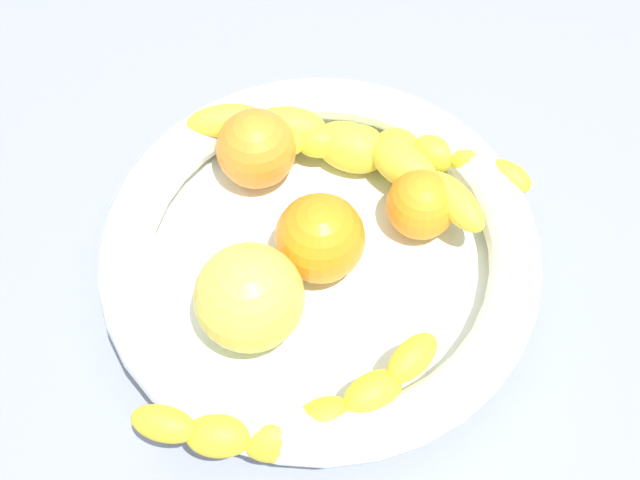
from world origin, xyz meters
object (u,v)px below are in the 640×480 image
(orange_mid_right, at_px, (421,205))
(fruit_bowl, at_px, (320,255))
(orange_front, at_px, (323,238))
(orange_mid_left, at_px, (256,149))
(banana_draped_right, at_px, (396,152))
(banana_arching_top, at_px, (345,150))
(apple_yellow, at_px, (251,299))
(banana_draped_left, at_px, (297,416))

(orange_mid_right, bearing_deg, fruit_bowl, -22.69)
(orange_front, xyz_separation_m, orange_mid_left, (-0.02, -0.09, -0.00))
(banana_draped_right, relative_size, orange_mid_left, 2.96)
(banana_arching_top, xyz_separation_m, apple_yellow, (0.14, 0.04, 0.01))
(banana_draped_left, relative_size, apple_yellow, 2.39)
(orange_mid_right, distance_m, apple_yellow, 0.15)
(banana_arching_top, relative_size, orange_mid_left, 3.83)
(banana_draped_left, bearing_deg, orange_mid_left, -127.41)
(fruit_bowl, relative_size, banana_draped_left, 1.77)
(banana_draped_right, height_order, orange_mid_right, orange_mid_right)
(banana_arching_top, bearing_deg, orange_mid_right, 91.51)
(banana_draped_left, xyz_separation_m, apple_yellow, (-0.03, -0.08, 0.01))
(banana_arching_top, bearing_deg, fruit_bowl, 30.22)
(orange_front, bearing_deg, orange_mid_right, 157.93)
(orange_mid_right, bearing_deg, orange_front, -22.07)
(orange_mid_right, bearing_deg, banana_draped_left, 14.56)
(banana_draped_right, bearing_deg, banana_arching_top, -42.24)
(banana_arching_top, height_order, apple_yellow, apple_yellow)
(apple_yellow, bearing_deg, orange_front, -179.79)
(orange_front, relative_size, orange_mid_left, 1.05)
(fruit_bowl, height_order, banana_draped_right, banana_draped_right)
(banana_draped_left, relative_size, banana_arching_top, 0.76)
(orange_front, relative_size, orange_mid_right, 1.24)
(apple_yellow, bearing_deg, orange_mid_right, 168.35)
(banana_draped_right, bearing_deg, orange_mid_right, 60.21)
(banana_arching_top, distance_m, apple_yellow, 0.15)
(orange_mid_left, bearing_deg, fruit_bowl, 74.24)
(banana_draped_right, bearing_deg, orange_front, 9.90)
(banana_arching_top, bearing_deg, banana_draped_right, 137.76)
(fruit_bowl, distance_m, banana_arching_top, 0.09)
(banana_draped_right, relative_size, orange_mid_right, 3.50)
(orange_mid_left, bearing_deg, orange_mid_right, 111.96)
(banana_draped_left, height_order, banana_draped_right, banana_draped_left)
(banana_draped_right, distance_m, orange_front, 0.10)
(orange_front, distance_m, orange_mid_right, 0.08)
(orange_front, bearing_deg, fruit_bowl, -47.89)
(banana_draped_right, distance_m, banana_arching_top, 0.04)
(fruit_bowl, height_order, banana_arching_top, banana_arching_top)
(apple_yellow, bearing_deg, banana_draped_left, 65.49)
(banana_draped_left, bearing_deg, banana_arching_top, -145.72)
(orange_mid_right, height_order, apple_yellow, apple_yellow)
(banana_draped_right, bearing_deg, fruit_bowl, 8.96)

